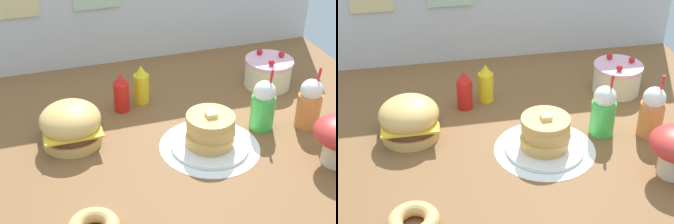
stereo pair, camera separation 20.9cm
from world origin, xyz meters
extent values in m
cube|color=brown|center=(0.00, 0.00, -0.01)|extent=(2.24, 1.86, 0.02)
cylinder|color=white|center=(0.09, -0.04, 0.00)|extent=(0.44, 0.44, 0.00)
cylinder|color=#DBA859|center=(-0.48, 0.18, 0.02)|extent=(0.26, 0.26, 0.05)
cylinder|color=#59331E|center=(-0.48, 0.18, 0.06)|extent=(0.24, 0.24, 0.04)
cube|color=yellow|center=(-0.48, 0.18, 0.09)|extent=(0.25, 0.25, 0.01)
ellipsoid|color=#E5B260|center=(-0.48, 0.18, 0.12)|extent=(0.27, 0.27, 0.15)
cylinder|color=white|center=(0.09, -0.04, 0.01)|extent=(0.34, 0.34, 0.02)
cylinder|color=#E0AD5B|center=(0.09, -0.04, 0.03)|extent=(0.21, 0.21, 0.03)
cylinder|color=#E0AD5B|center=(0.09, -0.05, 0.06)|extent=(0.21, 0.21, 0.03)
cylinder|color=#E0AD5B|center=(0.10, -0.04, 0.09)|extent=(0.21, 0.21, 0.03)
cylinder|color=#E0AD5B|center=(0.09, -0.04, 0.12)|extent=(0.21, 0.21, 0.03)
cylinder|color=#E0AD5B|center=(0.09, -0.04, 0.15)|extent=(0.21, 0.21, 0.03)
cube|color=#F7E072|center=(0.09, -0.04, 0.17)|extent=(0.04, 0.04, 0.02)
cylinder|color=beige|center=(0.59, 0.39, 0.07)|extent=(0.24, 0.24, 0.13)
cylinder|color=#F2B2C6|center=(0.59, 0.39, 0.14)|extent=(0.25, 0.25, 0.02)
sphere|color=red|center=(0.66, 0.40, 0.17)|extent=(0.03, 0.03, 0.03)
sphere|color=red|center=(0.57, 0.46, 0.17)|extent=(0.03, 0.03, 0.03)
sphere|color=red|center=(0.57, 0.33, 0.17)|extent=(0.03, 0.03, 0.03)
cylinder|color=red|center=(-0.21, 0.38, 0.08)|extent=(0.08, 0.08, 0.15)
cone|color=red|center=(-0.21, 0.38, 0.18)|extent=(0.06, 0.06, 0.05)
cylinder|color=yellow|center=(-0.09, 0.42, 0.08)|extent=(0.08, 0.08, 0.15)
cone|color=yellow|center=(-0.09, 0.42, 0.18)|extent=(0.06, 0.06, 0.05)
cylinder|color=green|center=(0.38, 0.03, 0.08)|extent=(0.11, 0.11, 0.16)
sphere|color=white|center=(0.38, 0.03, 0.19)|extent=(0.10, 0.10, 0.10)
cylinder|color=red|center=(0.40, 0.03, 0.22)|extent=(0.01, 0.03, 0.16)
cylinder|color=orange|center=(0.59, -0.02, 0.08)|extent=(0.11, 0.11, 0.16)
sphere|color=white|center=(0.59, -0.02, 0.19)|extent=(0.10, 0.10, 0.10)
cylinder|color=red|center=(0.61, -0.02, 0.22)|extent=(0.01, 0.03, 0.16)
torus|color=tan|center=(-0.49, -0.41, 0.03)|extent=(0.19, 0.19, 0.06)
torus|color=#D89ED8|center=(-0.49, -0.41, 0.03)|extent=(0.18, 0.18, 0.05)
cylinder|color=beige|center=(0.56, -0.30, 0.05)|extent=(0.12, 0.12, 0.10)
camera|label=1|loc=(-0.61, -1.68, 1.28)|focal=53.06mm
camera|label=2|loc=(-0.41, -1.73, 1.28)|focal=53.06mm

